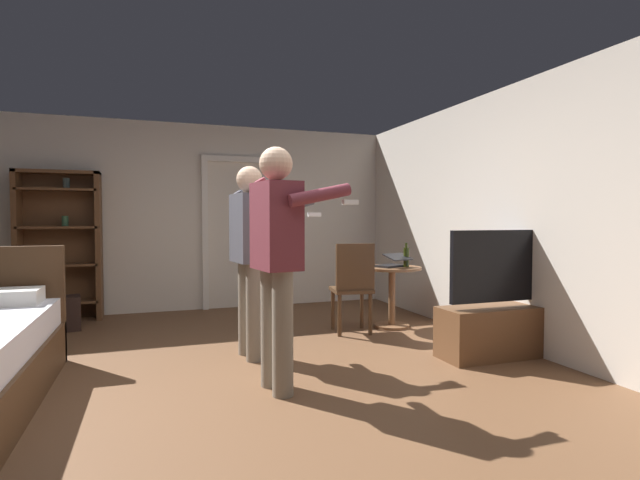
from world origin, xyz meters
TOP-DOWN VIEW (x-y plane):
  - ground_plane at (0.00, 0.00)m, footprint 7.33×7.33m
  - wall_back at (0.00, 3.39)m, footprint 5.88×0.12m
  - wall_right at (2.88, 0.00)m, footprint 0.12×6.90m
  - doorway_frame at (0.64, 3.31)m, footprint 0.93×0.08m
  - bookshelf at (-1.55, 3.17)m, footprint 0.94×0.32m
  - tv_flatscreen at (2.52, 0.09)m, footprint 1.18×0.40m
  - side_table at (2.13, 1.48)m, footprint 0.67×0.67m
  - laptop at (2.12, 1.44)m, footprint 0.42×0.42m
  - bottle_on_table at (2.27, 1.40)m, footprint 0.06×0.06m
  - wooden_chair at (1.58, 1.33)m, footprint 0.48×0.48m
  - person_blue_shirt at (0.38, -0.10)m, footprint 0.72×0.58m
  - person_striped_shirt at (0.36, 0.81)m, footprint 0.76×0.59m
  - suitcase_dark at (-1.54, 2.53)m, footprint 0.61×0.39m

SIDE VIEW (x-z plane):
  - ground_plane at x=0.00m, z-range 0.00..0.00m
  - suitcase_dark at x=-1.54m, z-range 0.00..0.38m
  - tv_flatscreen at x=2.52m, z-range -0.25..0.90m
  - side_table at x=2.13m, z-range 0.13..0.83m
  - wooden_chair at x=1.58m, z-range 0.05..1.04m
  - laptop at x=2.12m, z-range 0.67..0.83m
  - bottle_on_table at x=2.27m, z-range 0.68..0.96m
  - bookshelf at x=-1.55m, z-range 0.07..1.91m
  - person_striped_shirt at x=0.36m, z-range 0.14..1.86m
  - person_blue_shirt at x=0.38m, z-range 0.14..1.91m
  - doorway_frame at x=0.64m, z-range 0.16..2.29m
  - wall_back at x=0.00m, z-range 0.00..2.55m
  - wall_right at x=2.88m, z-range 0.00..2.55m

